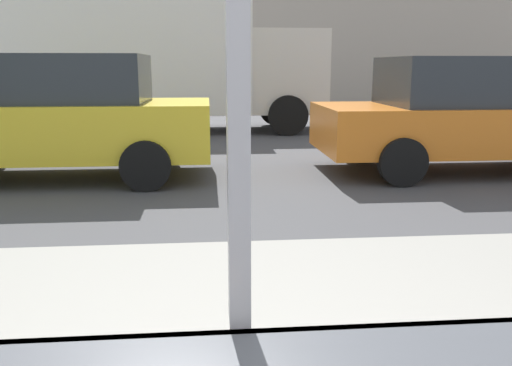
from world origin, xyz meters
name	(u,v)px	position (x,y,z in m)	size (l,w,h in m)	color
ground_plane	(213,157)	(0.00, 8.00, 0.00)	(60.00, 60.00, 0.00)	#424244
sidewalk_strip	(224,337)	(0.00, 1.60, 0.08)	(16.00, 2.80, 0.16)	gray
building_facade_far	(209,49)	(0.00, 21.83, 2.21)	(28.00, 1.20, 4.41)	#A89E8E
parked_car_yellow	(57,117)	(-2.14, 6.44, 0.86)	(4.27, 1.97, 1.69)	gold
parked_car_orange	(474,114)	(3.83, 6.44, 0.85)	(4.62, 2.04, 1.67)	orange
box_truck	(165,63)	(-1.06, 11.84, 1.60)	(7.18, 2.44, 2.91)	silver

